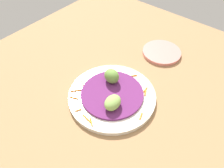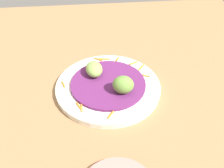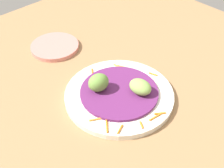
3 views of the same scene
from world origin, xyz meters
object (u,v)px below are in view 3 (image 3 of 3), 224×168
object	(u,v)px
guac_scoop_left	(99,83)
guac_scoop_center	(140,87)
side_plate_small	(55,47)
main_plate	(119,95)

from	to	relation	value
guac_scoop_left	guac_scoop_center	bearing A→B (deg)	41.04
guac_scoop_center	side_plate_small	world-z (taller)	guac_scoop_center
guac_scoop_left	guac_scoop_center	world-z (taller)	guac_scoop_left
guac_scoop_left	side_plate_small	xyz separation A→B (cm)	(-24.17, 4.04, -3.79)
guac_scoop_left	side_plate_small	size ratio (longest dim) A/B	0.36
side_plate_small	guac_scoop_center	bearing A→B (deg)	4.38
main_plate	guac_scoop_center	world-z (taller)	guac_scoop_center
guac_scoop_left	side_plate_small	distance (cm)	24.80
guac_scoop_center	side_plate_small	bearing A→B (deg)	-175.62
guac_scoop_left	guac_scoop_center	size ratio (longest dim) A/B	0.90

